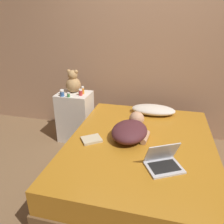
{
  "coord_description": "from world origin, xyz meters",
  "views": [
    {
      "loc": [
        0.17,
        -1.89,
        1.64
      ],
      "look_at": [
        -0.35,
        0.23,
        0.69
      ],
      "focal_mm": 35.0,
      "sensor_mm": 36.0,
      "label": 1
    }
  ],
  "objects_px": {
    "pillow": "(153,110)",
    "book": "(91,139)",
    "person_lying": "(131,129)",
    "bottle_amber": "(62,92)",
    "bottle_red": "(81,92)",
    "laptop": "(163,162)",
    "bottle_orange": "(83,90)",
    "teddy_bear": "(73,82)",
    "bottle_blue": "(62,93)",
    "bottle_green": "(68,95)"
  },
  "relations": [
    {
      "from": "person_lying",
      "to": "bottle_amber",
      "type": "height_order",
      "value": "bottle_amber"
    },
    {
      "from": "laptop",
      "to": "bottle_blue",
      "type": "height_order",
      "value": "bottle_blue"
    },
    {
      "from": "person_lying",
      "to": "teddy_bear",
      "type": "height_order",
      "value": "teddy_bear"
    },
    {
      "from": "bottle_blue",
      "to": "laptop",
      "type": "bearing_deg",
      "value": -35.17
    },
    {
      "from": "bottle_amber",
      "to": "bottle_red",
      "type": "relative_size",
      "value": 0.74
    },
    {
      "from": "laptop",
      "to": "bottle_orange",
      "type": "distance_m",
      "value": 1.56
    },
    {
      "from": "person_lying",
      "to": "bottle_amber",
      "type": "relative_size",
      "value": 9.83
    },
    {
      "from": "teddy_bear",
      "to": "bottle_red",
      "type": "relative_size",
      "value": 3.62
    },
    {
      "from": "bottle_blue",
      "to": "book",
      "type": "xyz_separation_m",
      "value": [
        0.63,
        -0.68,
        -0.21
      ]
    },
    {
      "from": "bottle_amber",
      "to": "bottle_green",
      "type": "relative_size",
      "value": 1.04
    },
    {
      "from": "pillow",
      "to": "bottle_blue",
      "type": "bearing_deg",
      "value": -173.57
    },
    {
      "from": "pillow",
      "to": "bottle_blue",
      "type": "relative_size",
      "value": 6.84
    },
    {
      "from": "laptop",
      "to": "bottle_blue",
      "type": "bearing_deg",
      "value": 116.44
    },
    {
      "from": "bottle_blue",
      "to": "book",
      "type": "bearing_deg",
      "value": -47.52
    },
    {
      "from": "laptop",
      "to": "teddy_bear",
      "type": "height_order",
      "value": "teddy_bear"
    },
    {
      "from": "pillow",
      "to": "book",
      "type": "bearing_deg",
      "value": -124.01
    },
    {
      "from": "bottle_green",
      "to": "bottle_blue",
      "type": "bearing_deg",
      "value": 173.67
    },
    {
      "from": "pillow",
      "to": "bottle_red",
      "type": "bearing_deg",
      "value": -177.32
    },
    {
      "from": "bottle_orange",
      "to": "bottle_green",
      "type": "height_order",
      "value": "bottle_orange"
    },
    {
      "from": "laptop",
      "to": "person_lying",
      "type": "bearing_deg",
      "value": 99.51
    },
    {
      "from": "bottle_orange",
      "to": "laptop",
      "type": "bearing_deg",
      "value": -44.66
    },
    {
      "from": "person_lying",
      "to": "book",
      "type": "xyz_separation_m",
      "value": [
        -0.37,
        -0.18,
        -0.07
      ]
    },
    {
      "from": "laptop",
      "to": "bottle_blue",
      "type": "distance_m",
      "value": 1.64
    },
    {
      "from": "bottle_blue",
      "to": "bottle_red",
      "type": "xyz_separation_m",
      "value": [
        0.22,
        0.09,
        0.0
      ]
    },
    {
      "from": "teddy_bear",
      "to": "bottle_red",
      "type": "distance_m",
      "value": 0.21
    },
    {
      "from": "bottle_orange",
      "to": "book",
      "type": "distance_m",
      "value": 0.95
    },
    {
      "from": "person_lying",
      "to": "bottle_amber",
      "type": "bearing_deg",
      "value": 156.47
    },
    {
      "from": "bottle_amber",
      "to": "bottle_blue",
      "type": "bearing_deg",
      "value": -64.51
    },
    {
      "from": "bottle_red",
      "to": "bottle_blue",
      "type": "bearing_deg",
      "value": -158.35
    },
    {
      "from": "book",
      "to": "teddy_bear",
      "type": "bearing_deg",
      "value": 121.81
    },
    {
      "from": "bottle_green",
      "to": "laptop",
      "type": "bearing_deg",
      "value": -36.86
    },
    {
      "from": "bottle_blue",
      "to": "bottle_green",
      "type": "bearing_deg",
      "value": -6.33
    },
    {
      "from": "bottle_red",
      "to": "book",
      "type": "bearing_deg",
      "value": -62.31
    },
    {
      "from": "laptop",
      "to": "bottle_orange",
      "type": "relative_size",
      "value": 3.35
    },
    {
      "from": "bottle_amber",
      "to": "book",
      "type": "xyz_separation_m",
      "value": [
        0.66,
        -0.76,
        -0.2
      ]
    },
    {
      "from": "pillow",
      "to": "person_lying",
      "type": "bearing_deg",
      "value": -105.98
    },
    {
      "from": "bottle_amber",
      "to": "bottle_red",
      "type": "bearing_deg",
      "value": 2.53
    },
    {
      "from": "teddy_bear",
      "to": "bottle_green",
      "type": "bearing_deg",
      "value": -85.26
    },
    {
      "from": "bottle_blue",
      "to": "pillow",
      "type": "bearing_deg",
      "value": 6.43
    },
    {
      "from": "bottle_amber",
      "to": "bottle_blue",
      "type": "xyz_separation_m",
      "value": [
        0.04,
        -0.08,
        0.01
      ]
    },
    {
      "from": "bottle_blue",
      "to": "person_lying",
      "type": "bearing_deg",
      "value": -26.95
    },
    {
      "from": "bottle_blue",
      "to": "bottle_red",
      "type": "bearing_deg",
      "value": 21.65
    },
    {
      "from": "person_lying",
      "to": "book",
      "type": "relative_size",
      "value": 2.6
    },
    {
      "from": "bottle_green",
      "to": "book",
      "type": "xyz_separation_m",
      "value": [
        0.53,
        -0.67,
        -0.2
      ]
    },
    {
      "from": "bottle_red",
      "to": "book",
      "type": "height_order",
      "value": "bottle_red"
    },
    {
      "from": "pillow",
      "to": "book",
      "type": "distance_m",
      "value": 0.99
    },
    {
      "from": "bottle_orange",
      "to": "bottle_amber",
      "type": "xyz_separation_m",
      "value": [
        -0.27,
        -0.07,
        -0.02
      ]
    },
    {
      "from": "laptop",
      "to": "teddy_bear",
      "type": "distance_m",
      "value": 1.72
    },
    {
      "from": "bottle_amber",
      "to": "book",
      "type": "height_order",
      "value": "bottle_amber"
    },
    {
      "from": "person_lying",
      "to": "teddy_bear",
      "type": "bearing_deg",
      "value": 148.27
    }
  ]
}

